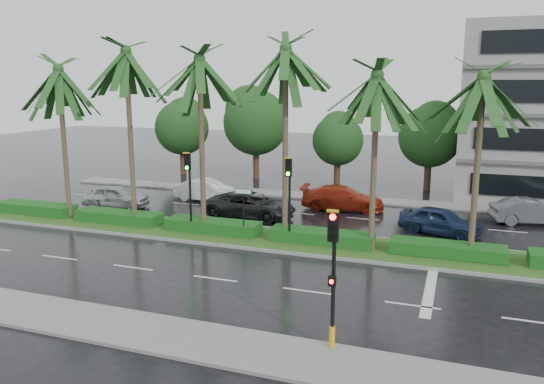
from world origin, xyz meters
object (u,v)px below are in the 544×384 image
(street_sign, at_px, (243,200))
(car_white, at_px, (207,191))
(car_grey, at_px, (532,211))
(car_silver, at_px, (116,196))
(car_darkgrey, at_px, (250,205))
(car_red, at_px, (343,198))
(car_blue, at_px, (440,221))
(signal_near, at_px, (333,274))
(signal_median_left, at_px, (189,181))

(street_sign, distance_m, car_white, 9.85)
(car_white, bearing_deg, car_grey, -80.65)
(car_white, bearing_deg, car_silver, 133.84)
(car_silver, height_order, car_white, car_white)
(car_white, relative_size, car_darkgrey, 0.83)
(car_red, bearing_deg, car_white, 89.64)
(car_blue, relative_size, car_grey, 0.97)
(car_silver, height_order, car_grey, car_grey)
(street_sign, relative_size, car_darkgrey, 0.47)
(signal_near, bearing_deg, car_blue, 80.24)
(signal_near, relative_size, car_red, 0.83)
(signal_median_left, xyz_separation_m, street_sign, (3.00, 0.18, -0.87))
(signal_near, xyz_separation_m, car_blue, (2.50, 14.53, -1.77))
(car_red, relative_size, car_blue, 1.22)
(car_red, bearing_deg, signal_median_left, 138.93)
(signal_median_left, bearing_deg, car_blue, 21.17)
(signal_median_left, bearing_deg, car_darkgrey, 72.03)
(car_darkgrey, bearing_deg, car_white, 57.05)
(car_darkgrey, distance_m, car_grey, 16.34)
(car_grey, bearing_deg, car_darkgrey, 90.12)
(car_white, relative_size, car_red, 0.87)
(car_white, bearing_deg, signal_near, -136.91)
(car_grey, bearing_deg, car_silver, 85.86)
(car_white, bearing_deg, car_red, -78.92)
(car_silver, bearing_deg, car_grey, -90.05)
(car_blue, xyz_separation_m, car_grey, (4.85, 4.00, -0.00))
(signal_median_left, relative_size, car_silver, 1.01)
(signal_near, distance_m, car_white, 21.92)
(car_darkgrey, bearing_deg, street_sign, -159.82)
(car_blue, bearing_deg, car_red, 75.57)
(car_red, height_order, car_grey, car_red)
(car_white, distance_m, car_grey, 20.34)
(street_sign, xyz_separation_m, car_white, (-5.97, 7.72, -1.37))
(car_darkgrey, relative_size, car_grey, 1.23)
(signal_near, bearing_deg, car_white, 126.40)
(signal_near, bearing_deg, car_silver, 141.86)
(street_sign, bearing_deg, car_grey, 31.12)
(car_white, relative_size, car_blue, 1.06)
(car_white, height_order, car_blue, car_white)
(car_blue, bearing_deg, car_silver, 108.66)
(street_sign, height_order, car_silver, street_sign)
(signal_near, xyz_separation_m, street_sign, (-7.00, 9.87, -0.38))
(signal_median_left, bearing_deg, car_white, 110.59)
(signal_near, bearing_deg, street_sign, 125.34)
(signal_near, distance_m, car_silver, 22.66)
(car_blue, bearing_deg, car_darkgrey, 107.64)
(signal_median_left, xyz_separation_m, car_white, (-2.97, 7.90, -2.24))
(car_silver, distance_m, car_grey, 25.53)
(signal_near, distance_m, car_blue, 14.85)
(signal_median_left, distance_m, car_darkgrey, 5.44)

